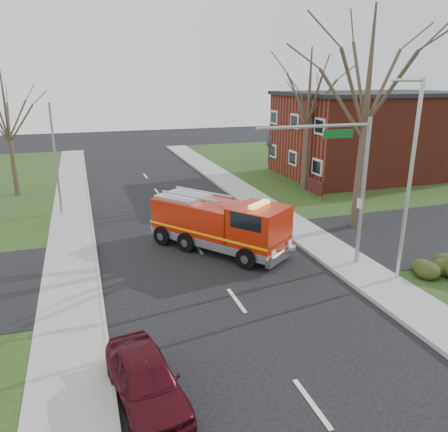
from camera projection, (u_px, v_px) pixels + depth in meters
name	position (u px, v px, depth m)	size (l,w,h in m)	color
ground	(236.00, 301.00, 17.20)	(120.00, 120.00, 0.00)	black
sidewalk_right	(370.00, 277.00, 19.02)	(2.40, 80.00, 0.15)	#9B9C96
sidewalk_left	(71.00, 326.00, 15.33)	(2.40, 80.00, 0.15)	#9B9C96
brick_building	(372.00, 134.00, 38.05)	(15.40, 10.40, 7.25)	maroon
health_center_sign	(315.00, 187.00, 31.38)	(0.12, 2.00, 1.40)	#451015
hedge_corner	(441.00, 268.00, 18.80)	(2.80, 2.00, 0.90)	#283212
bare_tree_near	(367.00, 97.00, 23.22)	(6.00, 6.00, 12.00)	#3D2D24
bare_tree_far	(309.00, 105.00, 32.09)	(5.25, 5.25, 10.50)	#3D2D24
bare_tree_left	(7.00, 120.00, 30.64)	(4.50, 4.50, 9.00)	#3D2D24
traffic_signal_mast	(340.00, 168.00, 18.68)	(5.29, 0.18, 6.80)	gray
streetlight_pole	(409.00, 178.00, 17.50)	(1.48, 0.16, 8.40)	#B7BABF
utility_pole_far	(56.00, 161.00, 26.78)	(0.14, 0.14, 7.00)	gray
fire_engine	(220.00, 226.00, 21.90)	(6.17, 7.17, 2.87)	#B21C08
parked_car_maroon	(146.00, 379.00, 11.68)	(1.61, 4.00, 1.36)	#410A13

